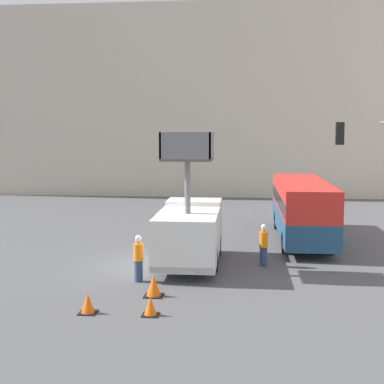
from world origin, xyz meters
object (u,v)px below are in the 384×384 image
object	(u,v)px
traffic_cone_near_truck	(154,286)
traffic_cone_mid_road	(88,304)
traffic_cone_far_side	(150,307)
utility_truck	(190,230)
road_worker_directing	(264,245)
road_worker_near_truck	(138,258)
city_bus	(302,206)

from	to	relation	value
traffic_cone_near_truck	traffic_cone_mid_road	distance (m)	2.66
traffic_cone_far_side	utility_truck	bearing A→B (deg)	84.67
road_worker_directing	traffic_cone_near_truck	distance (m)	6.17
utility_truck	traffic_cone_far_side	bearing A→B (deg)	-95.33
traffic_cone_mid_road	traffic_cone_near_truck	bearing A→B (deg)	47.57
road_worker_near_truck	traffic_cone_near_truck	world-z (taller)	road_worker_near_truck
road_worker_directing	traffic_cone_mid_road	distance (m)	8.83
city_bus	traffic_cone_near_truck	xyz separation A→B (m)	(-6.23, -10.55, -1.49)
road_worker_near_truck	traffic_cone_mid_road	distance (m)	3.88
city_bus	road_worker_directing	distance (m)	6.36
road_worker_near_truck	road_worker_directing	world-z (taller)	road_worker_directing
utility_truck	traffic_cone_mid_road	distance (m)	7.07
utility_truck	traffic_cone_mid_road	bearing A→B (deg)	-112.20
road_worker_directing	traffic_cone_mid_road	bearing A→B (deg)	-105.11
road_worker_directing	road_worker_near_truck	bearing A→B (deg)	-123.26
road_worker_near_truck	city_bus	bearing A→B (deg)	143.75
city_bus	traffic_cone_mid_road	bearing A→B (deg)	156.45
traffic_cone_mid_road	traffic_cone_far_side	size ratio (longest dim) A/B	1.07
road_worker_near_truck	traffic_cone_far_side	xyz separation A→B (m)	(1.12, -3.74, -0.63)
utility_truck	city_bus	bearing A→B (deg)	48.35
utility_truck	road_worker_near_truck	xyz separation A→B (m)	(-1.72, -2.71, -0.63)
city_bus	traffic_cone_mid_road	xyz separation A→B (m)	(-8.03, -12.51, -1.55)
road_worker_directing	city_bus	bearing A→B (deg)	95.43
city_bus	traffic_cone_mid_road	distance (m)	14.94
traffic_cone_near_truck	road_worker_near_truck	bearing A→B (deg)	116.71
road_worker_near_truck	traffic_cone_near_truck	xyz separation A→B (m)	(0.89, -1.76, -0.55)
utility_truck	traffic_cone_mid_road	world-z (taller)	utility_truck
road_worker_near_truck	traffic_cone_near_truck	bearing A→B (deg)	29.48
utility_truck	traffic_cone_near_truck	xyz separation A→B (m)	(-0.83, -4.48, -1.18)
city_bus	road_worker_near_truck	size ratio (longest dim) A/B	5.70
utility_truck	road_worker_directing	xyz separation A→B (m)	(3.17, 0.18, -0.62)
utility_truck	city_bus	xyz separation A→B (m)	(5.40, 6.07, 0.31)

